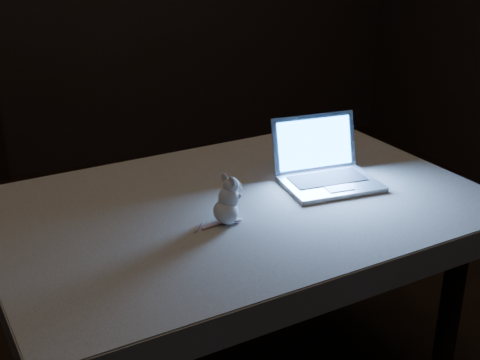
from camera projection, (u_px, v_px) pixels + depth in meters
name	position (u px, v px, depth m)	size (l,w,h in m)	color
table	(240.00, 306.00, 2.21)	(1.45, 0.94, 0.78)	black
tablecloth	(266.00, 215.00, 2.07)	(1.55, 1.03, 0.09)	beige
laptop	(332.00, 157.00, 2.12)	(0.31, 0.27, 0.21)	#ADAEB1
plush_mouse	(226.00, 200.00, 1.89)	(0.11, 0.11, 0.15)	white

